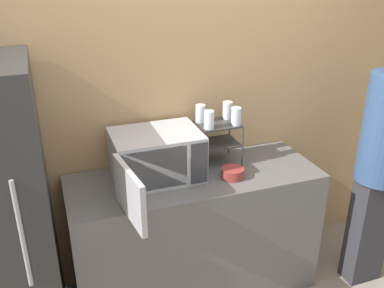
{
  "coord_description": "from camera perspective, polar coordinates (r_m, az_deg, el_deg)",
  "views": [
    {
      "loc": [
        -0.85,
        -2.01,
        2.24
      ],
      "look_at": [
        -0.01,
        0.34,
        1.14
      ],
      "focal_mm": 40.0,
      "sensor_mm": 36.0,
      "label": 1
    }
  ],
  "objects": [
    {
      "name": "glass_back_left",
      "position": [
        2.87,
        1.14,
        4.1
      ],
      "size": [
        0.07,
        0.07,
        0.12
      ],
      "color": "silver",
      "rests_on": "dish_rack"
    },
    {
      "name": "glass_back_right",
      "position": [
        2.94,
        4.76,
        4.52
      ],
      "size": [
        0.07,
        0.07,
        0.12
      ],
      "color": "silver",
      "rests_on": "dish_rack"
    },
    {
      "name": "wall_back",
      "position": [
        2.95,
        -1.89,
        5.28
      ],
      "size": [
        8.0,
        0.06,
        2.6
      ],
      "color": "tan",
      "rests_on": "ground_plane"
    },
    {
      "name": "bowl",
      "position": [
        2.77,
        5.43,
        -3.89
      ],
      "size": [
        0.15,
        0.15,
        0.07
      ],
      "color": "maroon",
      "rests_on": "counter"
    },
    {
      "name": "dish_rack",
      "position": [
        2.9,
        3.46,
        1.31
      ],
      "size": [
        0.28,
        0.23,
        0.29
      ],
      "color": "#333333",
      "rests_on": "counter"
    },
    {
      "name": "glass_front_right",
      "position": [
        2.83,
        5.9,
        3.7
      ],
      "size": [
        0.07,
        0.07,
        0.12
      ],
      "color": "silver",
      "rests_on": "dish_rack"
    },
    {
      "name": "microwave",
      "position": [
        2.71,
        -4.92,
        -1.72
      ],
      "size": [
        0.58,
        0.83,
        0.31
      ],
      "color": "#ADADB2",
      "rests_on": "counter"
    },
    {
      "name": "glass_front_left",
      "position": [
        2.76,
        2.28,
        3.26
      ],
      "size": [
        0.07,
        0.07,
        0.12
      ],
      "color": "silver",
      "rests_on": "dish_rack"
    },
    {
      "name": "counter",
      "position": [
        3.04,
        0.38,
        -11.91
      ],
      "size": [
        1.66,
        0.61,
        0.92
      ],
      "color": "#595654",
      "rests_on": "ground_plane"
    },
    {
      "name": "person",
      "position": [
        3.13,
        23.98,
        -1.77
      ],
      "size": [
        0.33,
        0.33,
        1.75
      ],
      "color": "#2D2D33",
      "rests_on": "ground_plane"
    }
  ]
}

